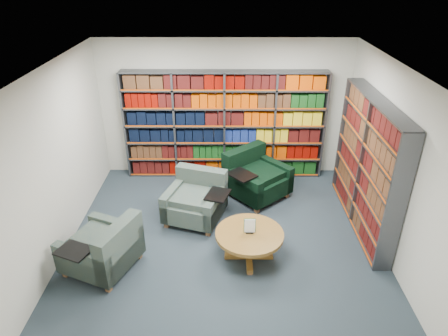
{
  "coord_description": "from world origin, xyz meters",
  "views": [
    {
      "loc": [
        0.03,
        -5.2,
        4.1
      ],
      "look_at": [
        0.0,
        0.6,
        1.05
      ],
      "focal_mm": 32.0,
      "sensor_mm": 36.0,
      "label": 1
    }
  ],
  "objects_px": {
    "chair_green_right": "(254,178)",
    "chair_teal_front": "(106,250)",
    "coffee_table": "(249,238)",
    "chair_teal_left": "(197,200)"
  },
  "relations": [
    {
      "from": "chair_teal_left",
      "to": "chair_green_right",
      "type": "height_order",
      "value": "chair_green_right"
    },
    {
      "from": "coffee_table",
      "to": "chair_green_right",
      "type": "bearing_deg",
      "value": 84.48
    },
    {
      "from": "chair_teal_left",
      "to": "chair_green_right",
      "type": "distance_m",
      "value": 1.3
    },
    {
      "from": "chair_teal_front",
      "to": "coffee_table",
      "type": "height_order",
      "value": "chair_teal_front"
    },
    {
      "from": "chair_green_right",
      "to": "chair_teal_front",
      "type": "xyz_separation_m",
      "value": [
        -2.29,
        -2.14,
        -0.02
      ]
    },
    {
      "from": "chair_teal_left",
      "to": "chair_teal_front",
      "type": "distance_m",
      "value": 1.85
    },
    {
      "from": "chair_green_right",
      "to": "coffee_table",
      "type": "distance_m",
      "value": 1.92
    },
    {
      "from": "chair_green_right",
      "to": "coffee_table",
      "type": "height_order",
      "value": "chair_green_right"
    },
    {
      "from": "chair_green_right",
      "to": "coffee_table",
      "type": "bearing_deg",
      "value": -95.52
    },
    {
      "from": "chair_teal_front",
      "to": "coffee_table",
      "type": "distance_m",
      "value": 2.12
    }
  ]
}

